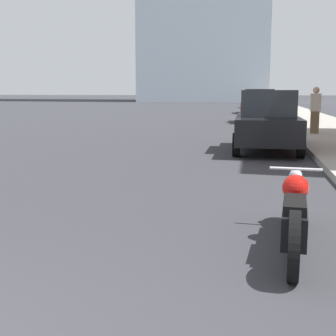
{
  "coord_description": "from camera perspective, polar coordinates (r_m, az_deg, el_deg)",
  "views": [
    {
      "loc": [
        2.51,
        -1.66,
        1.66
      ],
      "look_at": [
        1.47,
        4.32,
        0.66
      ],
      "focal_mm": 50.0,
      "sensor_mm": 36.0,
      "label": 1
    }
  ],
  "objects": [
    {
      "name": "sidewalk",
      "position": [
        41.82,
        14.47,
        6.87
      ],
      "size": [
        3.41,
        240.0,
        0.15
      ],
      "color": "#9E998E",
      "rests_on": "ground_plane"
    },
    {
      "name": "parked_car_black",
      "position": [
        13.31,
        12.01,
        5.54
      ],
      "size": [
        1.8,
        3.9,
        1.69
      ],
      "rotation": [
        0.0,
        0.0,
        -0.0
      ],
      "color": "black",
      "rests_on": "ground_plane"
    },
    {
      "name": "parked_car_red",
      "position": [
        26.05,
        11.17,
        7.44
      ],
      "size": [
        2.08,
        4.31,
        1.77
      ],
      "rotation": [
        0.0,
        0.0,
        -0.06
      ],
      "color": "red",
      "rests_on": "ground_plane"
    },
    {
      "name": "parked_car_yellow",
      "position": [
        36.56,
        10.41,
        7.9
      ],
      "size": [
        1.84,
        4.31,
        1.67
      ],
      "rotation": [
        0.0,
        0.0,
        -0.01
      ],
      "color": "gold",
      "rests_on": "ground_plane"
    },
    {
      "name": "motorcycle",
      "position": [
        5.19,
        15.16,
        -5.33
      ],
      "size": [
        0.62,
        2.44,
        0.75
      ],
      "rotation": [
        0.0,
        0.0,
        -0.09
      ],
      "color": "black",
      "rests_on": "ground_plane"
    },
    {
      "name": "pedestrian",
      "position": [
        17.82,
        17.51,
        6.79
      ],
      "size": [
        0.36,
        0.23,
        1.67
      ],
      "color": "brown",
      "rests_on": "sidewalk"
    },
    {
      "name": "parked_car_silver",
      "position": [
        48.55,
        10.59,
        8.26
      ],
      "size": [
        1.91,
        3.99,
        1.76
      ],
      "rotation": [
        0.0,
        0.0,
        0.02
      ],
      "color": "#BCBCC1",
      "rests_on": "ground_plane"
    }
  ]
}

